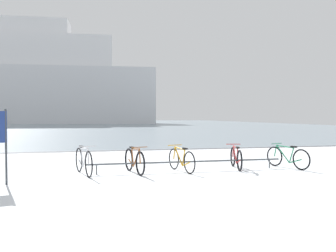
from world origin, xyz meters
name	(u,v)px	position (x,y,z in m)	size (l,w,h in m)	color
ground	(101,126)	(0.00, 53.90, -0.04)	(80.00, 132.00, 0.08)	silver
bike_rack	(188,162)	(0.58, 3.33, 0.27)	(5.94, 0.08, 0.31)	#4C5156
bicycle_0	(84,161)	(-2.45, 3.38, 0.38)	(0.59, 1.76, 0.84)	black
bicycle_1	(134,161)	(-1.03, 3.30, 0.36)	(0.51, 1.63, 0.79)	black
bicycle_2	(181,160)	(0.36, 3.30, 0.35)	(0.52, 1.58, 0.76)	black
bicycle_3	(236,158)	(2.17, 3.46, 0.34)	(0.51, 1.61, 0.74)	black
bicycle_4	(287,157)	(3.81, 3.24, 0.34)	(0.66, 1.61, 0.76)	black
ferry_ship	(8,81)	(-17.98, 71.17, 8.84)	(59.27, 13.82, 26.37)	silver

